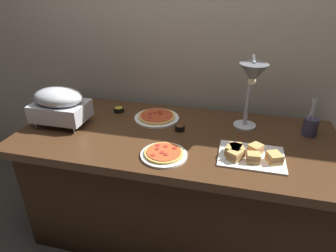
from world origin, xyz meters
name	(u,v)px	position (x,y,z in m)	size (l,w,h in m)	color
ground_plane	(174,227)	(0.00, 0.00, 0.00)	(8.00, 8.00, 0.00)	#4C443D
back_wall	(192,43)	(0.00, 0.50, 1.20)	(4.40, 0.04, 2.40)	tan
buffet_table	(175,184)	(0.00, 0.00, 0.39)	(1.90, 0.84, 0.76)	#422816
chafing_dish	(60,104)	(-0.73, -0.04, 0.90)	(0.33, 0.23, 0.24)	#B7BABF
heat_lamp	(252,80)	(0.40, 0.07, 1.11)	(0.15, 0.32, 0.46)	#B7BABF
pizza_plate_front	(164,154)	(-0.01, -0.25, 0.77)	(0.25, 0.25, 0.03)	white
pizza_plate_center	(157,117)	(-0.17, 0.18, 0.77)	(0.30, 0.30, 0.03)	white
sandwich_platter	(249,154)	(0.42, -0.16, 0.78)	(0.34, 0.26, 0.06)	white
sauce_cup_near	(119,109)	(-0.46, 0.23, 0.78)	(0.07, 0.07, 0.03)	black
sauce_cup_far	(180,128)	(0.01, 0.06, 0.78)	(0.06, 0.06, 0.03)	black
utensil_holder	(310,126)	(0.77, 0.18, 0.82)	(0.08, 0.08, 0.23)	#383347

